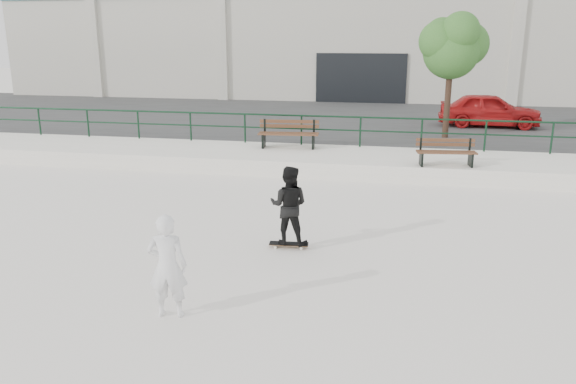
% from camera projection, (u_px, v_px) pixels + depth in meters
% --- Properties ---
extents(ground, '(120.00, 120.00, 0.00)m').
position_uv_depth(ground, '(245.00, 300.00, 9.02)').
color(ground, white).
rests_on(ground, ground).
extents(ledge, '(30.00, 3.00, 0.50)m').
position_uv_depth(ledge, '(325.00, 161.00, 17.92)').
color(ledge, silver).
rests_on(ledge, ground).
extents(parking_strip, '(60.00, 14.00, 0.50)m').
position_uv_depth(parking_strip, '(350.00, 122.00, 25.95)').
color(parking_strip, '#363636').
rests_on(parking_strip, ground).
extents(railing, '(28.00, 0.06, 1.03)m').
position_uv_depth(railing, '(331.00, 124.00, 18.88)').
color(railing, '#12311D').
rests_on(railing, ledge).
extents(commercial_building, '(44.20, 16.33, 8.00)m').
position_uv_depth(commercial_building, '(371.00, 29.00, 38.01)').
color(commercial_building, beige).
rests_on(commercial_building, ground).
extents(bench_left, '(2.04, 0.76, 0.92)m').
position_uv_depth(bench_left, '(289.00, 134.00, 18.67)').
color(bench_left, '#522D1C').
rests_on(bench_left, ledge).
extents(bench_right, '(1.72, 0.68, 0.77)m').
position_uv_depth(bench_right, '(446.00, 152.00, 16.08)').
color(bench_right, '#522D1C').
rests_on(bench_right, ledge).
extents(tree, '(2.49, 2.21, 4.43)m').
position_uv_depth(tree, '(453.00, 44.00, 19.80)').
color(tree, '#463023').
rests_on(tree, parking_strip).
extents(red_car, '(4.08, 1.77, 1.37)m').
position_uv_depth(red_car, '(490.00, 110.00, 22.97)').
color(red_car, red).
rests_on(red_car, parking_strip).
extents(skateboard, '(0.79, 0.26, 0.09)m').
position_uv_depth(skateboard, '(289.00, 244.00, 11.24)').
color(skateboard, black).
rests_on(skateboard, ground).
extents(standing_skater, '(0.79, 0.62, 1.58)m').
position_uv_depth(standing_skater, '(289.00, 205.00, 11.02)').
color(standing_skater, black).
rests_on(standing_skater, skateboard).
extents(seated_skater, '(0.65, 0.48, 1.61)m').
position_uv_depth(seated_skater, '(167.00, 266.00, 8.31)').
color(seated_skater, white).
rests_on(seated_skater, ground).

